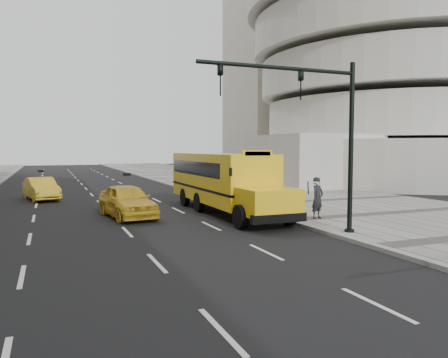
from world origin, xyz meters
name	(u,v)px	position (x,y,z in m)	size (l,w,h in m)	color
ground	(130,213)	(0.00, 0.00, 0.00)	(140.00, 140.00, 0.00)	black
sidewalk_museum	(329,201)	(12.00, 0.00, 0.07)	(12.00, 140.00, 0.15)	gray
curb_museum	(239,206)	(6.00, 0.00, 0.07)	(0.30, 140.00, 0.15)	gray
guggenheim	(362,57)	(29.37, 18.51, 13.58)	(33.20, 42.20, 35.00)	silver
school_bus	(222,178)	(4.50, -1.18, 1.76)	(2.96, 11.56, 3.19)	yellow
taxi_near	(127,201)	(-0.37, -1.30, 0.79)	(1.87, 4.64, 1.58)	gold
taxi_far	(41,189)	(-4.25, 7.87, 0.71)	(1.51, 4.32, 1.42)	gold
pedestrian	(318,198)	(7.24, -5.82, 1.08)	(0.68, 0.44, 1.85)	black
traffic_signal	(319,125)	(5.19, -8.86, 4.09)	(6.18, 0.36, 6.40)	black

